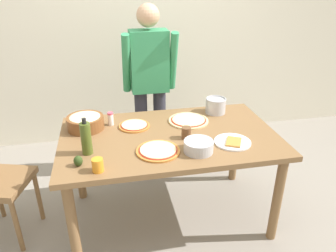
% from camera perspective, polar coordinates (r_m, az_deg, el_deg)
% --- Properties ---
extents(ground, '(8.00, 8.00, 0.00)m').
position_cam_1_polar(ground, '(2.83, 0.21, -15.38)').
color(ground, gray).
extents(wall_back, '(5.60, 0.10, 2.60)m').
position_cam_1_polar(wall_back, '(3.76, -4.93, 17.04)').
color(wall_back, silver).
rests_on(wall_back, ground).
extents(dining_table, '(1.60, 0.96, 0.76)m').
position_cam_1_polar(dining_table, '(2.44, 0.23, -3.48)').
color(dining_table, brown).
rests_on(dining_table, ground).
extents(person_cook, '(0.49, 0.25, 1.62)m').
position_cam_1_polar(person_cook, '(3.02, -3.25, 7.89)').
color(person_cook, '#2D2D38').
rests_on(person_cook, ground).
extents(pizza_raw_on_board, '(0.32, 0.32, 0.02)m').
position_cam_1_polar(pizza_raw_on_board, '(2.62, 3.64, 1.01)').
color(pizza_raw_on_board, beige).
rests_on(pizza_raw_on_board, dining_table).
extents(pizza_cooked_on_tray, '(0.24, 0.24, 0.02)m').
position_cam_1_polar(pizza_cooked_on_tray, '(2.54, -5.97, 0.08)').
color(pizza_cooked_on_tray, '#C67A33').
rests_on(pizza_cooked_on_tray, dining_table).
extents(pizza_second_cooked, '(0.30, 0.30, 0.02)m').
position_cam_1_polar(pizza_second_cooked, '(2.18, -1.76, -4.33)').
color(pizza_second_cooked, '#C67A33').
rests_on(pizza_second_cooked, dining_table).
extents(plate_with_slice, '(0.26, 0.26, 0.02)m').
position_cam_1_polar(plate_with_slice, '(2.33, 11.34, -2.77)').
color(plate_with_slice, white).
rests_on(plate_with_slice, dining_table).
extents(popcorn_bowl, '(0.28, 0.28, 0.11)m').
position_cam_1_polar(popcorn_bowl, '(2.55, -14.38, 0.81)').
color(popcorn_bowl, brown).
rests_on(popcorn_bowl, dining_table).
extents(mixing_bowl_steel, '(0.20, 0.20, 0.08)m').
position_cam_1_polar(mixing_bowl_steel, '(2.18, 5.41, -3.57)').
color(mixing_bowl_steel, '#B7B7BC').
rests_on(mixing_bowl_steel, dining_table).
extents(olive_oil_bottle, '(0.07, 0.07, 0.26)m').
position_cam_1_polar(olive_oil_bottle, '(2.18, -14.25, -2.10)').
color(olive_oil_bottle, '#47561E').
rests_on(olive_oil_bottle, dining_table).
extents(steel_pot, '(0.17, 0.17, 0.13)m').
position_cam_1_polar(steel_pot, '(2.79, 8.40, 3.62)').
color(steel_pot, '#B7B7BC').
rests_on(steel_pot, dining_table).
extents(cup_orange, '(0.07, 0.07, 0.08)m').
position_cam_1_polar(cup_orange, '(2.01, -12.30, -6.75)').
color(cup_orange, orange).
rests_on(cup_orange, dining_table).
extents(cup_small_brown, '(0.07, 0.07, 0.08)m').
position_cam_1_polar(cup_small_brown, '(2.34, 3.25, -1.18)').
color(cup_small_brown, brown).
rests_on(cup_small_brown, dining_table).
extents(salt_shaker, '(0.04, 0.04, 0.11)m').
position_cam_1_polar(salt_shaker, '(2.57, -10.09, 1.27)').
color(salt_shaker, white).
rests_on(salt_shaker, dining_table).
extents(avocado, '(0.06, 0.06, 0.07)m').
position_cam_1_polar(avocado, '(2.09, -15.57, -5.96)').
color(avocado, '#2D4219').
rests_on(avocado, dining_table).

